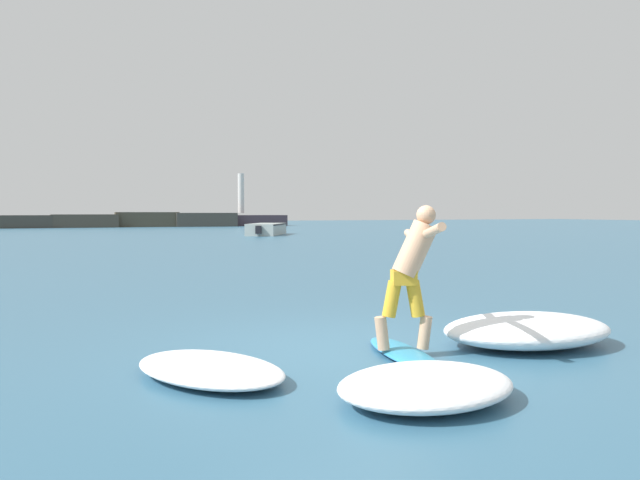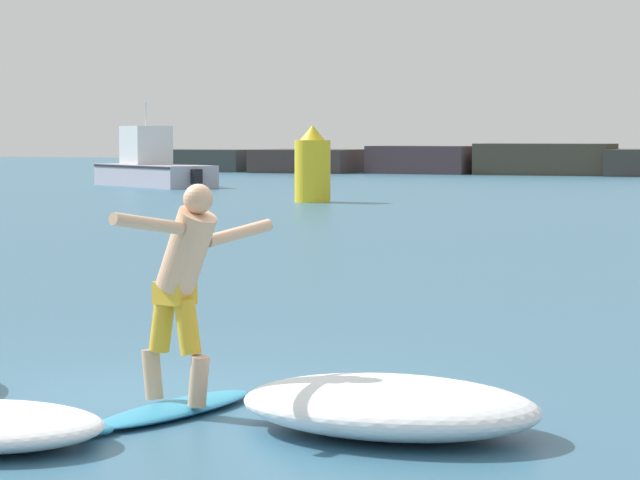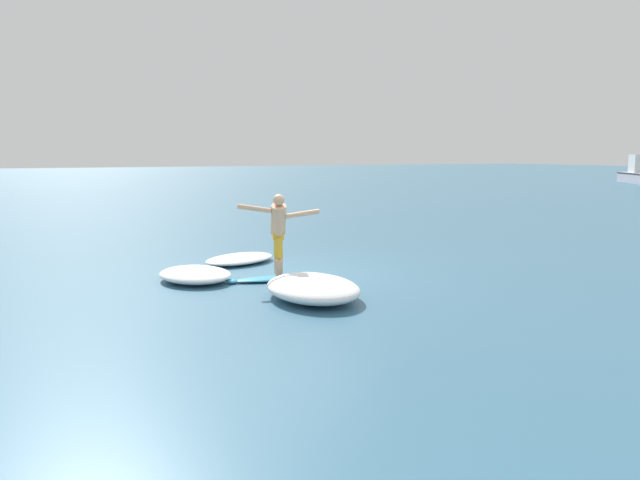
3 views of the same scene
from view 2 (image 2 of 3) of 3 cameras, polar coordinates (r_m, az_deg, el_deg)
name	(u,v)px [view 2 (image 2 of 3)]	position (r m, az deg, el deg)	size (l,w,h in m)	color
ground_plane	(172,398)	(11.63, -5.59, -5.92)	(200.00, 200.00, 0.00)	#376783
surfboard	(173,409)	(10.90, -5.56, -6.37)	(0.72, 1.92, 0.22)	#3197C3
surfer	(184,275)	(10.72, -5.14, -1.33)	(0.82, 1.47, 1.58)	tan
small_boat_offshore	(151,168)	(57.96, -6.40, 2.71)	(6.86, 5.28, 3.19)	#AEAAB9
channel_marker_buoy	(313,167)	(44.24, -0.28, 2.76)	(1.05, 1.05, 2.25)	yellow
wave_foam_at_tail	(389,406)	(10.17, 2.63, -6.27)	(2.19, 1.61, 0.38)	white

